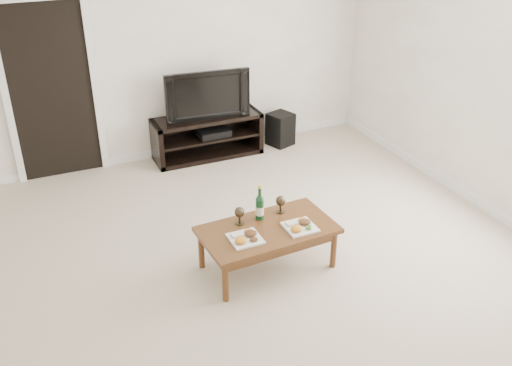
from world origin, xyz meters
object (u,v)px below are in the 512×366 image
object	(u,v)px
media_console	(207,136)
coffee_table	(268,248)
subwoofer	(280,129)
television	(206,93)

from	to	relation	value
media_console	coffee_table	size ratio (longest dim) A/B	1.15
subwoofer	media_console	bearing A→B (deg)	158.37
television	subwoofer	size ratio (longest dim) A/B	2.41
television	coffee_table	xyz separation A→B (m)	(-0.32, -2.52, -0.65)
media_console	coffee_table	xyz separation A→B (m)	(-0.32, -2.52, -0.07)
subwoofer	television	bearing A→B (deg)	158.37
television	coffee_table	size ratio (longest dim) A/B	0.88
media_console	subwoofer	bearing A→B (deg)	-2.24
media_console	subwoofer	distance (m)	1.03
media_console	television	distance (m)	0.58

